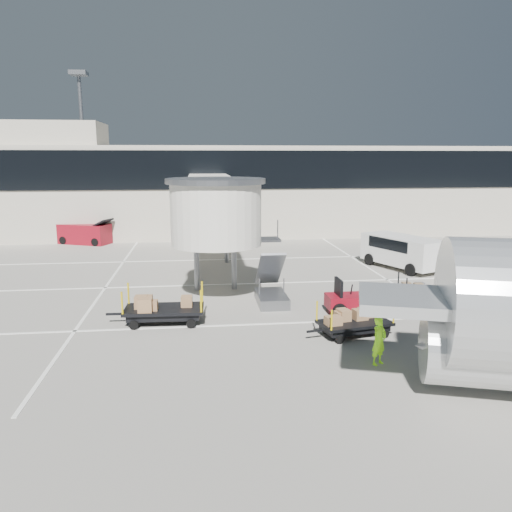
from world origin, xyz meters
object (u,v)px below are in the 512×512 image
object	(u,v)px
baggage_tug	(355,300)
minivan	(401,249)
box_cart_near	(353,323)
ground_worker	(379,341)
box_cart_far	(164,309)
suitcase_cart	(429,293)
belt_loader	(85,234)

from	to	relation	value
baggage_tug	minivan	xyz separation A→B (m)	(5.84, 8.90, 0.64)
minivan	box_cart_near	bearing A→B (deg)	-143.09
box_cart_near	ground_worker	xyz separation A→B (m)	(0.03, -2.83, 0.30)
box_cart_far	box_cart_near	bearing A→B (deg)	-16.40
box_cart_far	suitcase_cart	bearing A→B (deg)	9.21
box_cart_near	suitcase_cart	bearing A→B (deg)	26.61
box_cart_far	minivan	xyz separation A→B (m)	(14.40, 9.22, 0.63)
baggage_tug	box_cart_far	xyz separation A→B (m)	(-8.56, -0.33, 0.02)
suitcase_cart	box_cart_far	world-z (taller)	box_cart_far
baggage_tug	belt_loader	world-z (taller)	belt_loader
suitcase_cart	ground_worker	xyz separation A→B (m)	(-5.11, -6.93, 0.35)
baggage_tug	box_cart_near	xyz separation A→B (m)	(-1.01, -2.87, -0.05)
ground_worker	minivan	xyz separation A→B (m)	(6.82, 14.60, 0.39)
box_cart_far	ground_worker	size ratio (longest dim) A/B	2.47
ground_worker	baggage_tug	bearing A→B (deg)	48.27
suitcase_cart	minivan	xyz separation A→B (m)	(1.70, 7.67, 0.74)
box_cart_far	ground_worker	xyz separation A→B (m)	(7.58, -5.38, 0.23)
belt_loader	baggage_tug	bearing A→B (deg)	-28.33
ground_worker	minivan	world-z (taller)	minivan
box_cart_near	box_cart_far	distance (m)	7.97
minivan	belt_loader	size ratio (longest dim) A/B	1.24
box_cart_near	belt_loader	world-z (taller)	belt_loader
ground_worker	suitcase_cart	bearing A→B (deg)	21.53
box_cart_far	belt_loader	xyz separation A→B (m)	(-7.79, 21.19, 0.21)
box_cart_near	box_cart_far	bearing A→B (deg)	149.44
box_cart_near	minivan	distance (m)	13.64
box_cart_near	minivan	bearing A→B (deg)	47.88
box_cart_near	box_cart_far	world-z (taller)	box_cart_far
baggage_tug	belt_loader	distance (m)	26.50
suitcase_cart	box_cart_near	bearing A→B (deg)	-135.84
suitcase_cart	box_cart_far	distance (m)	12.79
box_cart_far	ground_worker	distance (m)	9.30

